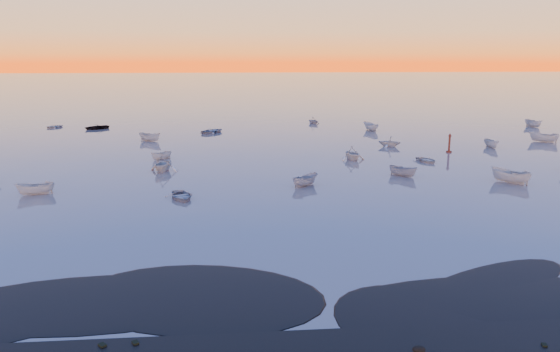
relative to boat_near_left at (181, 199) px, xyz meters
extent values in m
plane|color=#6C605A|center=(8.91, 76.00, 0.00)|extent=(600.00, 600.00, 0.00)
imported|color=gray|center=(0.00, 0.00, 0.00)|extent=(4.23, 2.74, 0.98)
imported|color=gray|center=(12.77, 4.14, 0.00)|extent=(3.46, 3.76, 1.25)
cylinder|color=#47190F|center=(36.15, 22.68, 0.04)|extent=(0.81, 0.81, 0.27)
cylinder|color=#47190F|center=(36.15, 22.68, 1.17)|extent=(0.29, 0.29, 2.33)
cone|color=#47190F|center=(36.15, 22.68, 2.56)|extent=(0.54, 0.54, 0.45)
camera|label=1|loc=(5.05, -52.22, 13.80)|focal=35.00mm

